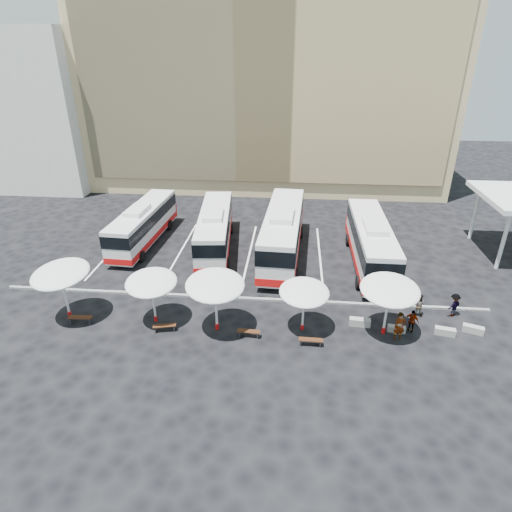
# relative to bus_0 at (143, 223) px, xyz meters

# --- Properties ---
(ground) EXTENTS (120.00, 120.00, 0.00)m
(ground) POSITION_rel_bus_0_xyz_m (9.65, -9.38, -1.84)
(ground) COLOR black
(ground) RESTS_ON ground
(sandstone_building) EXTENTS (42.00, 18.25, 29.60)m
(sandstone_building) POSITION_rel_bus_0_xyz_m (9.65, 22.49, 10.79)
(sandstone_building) COLOR tan
(sandstone_building) RESTS_ON ground
(apartment_block) EXTENTS (14.00, 14.00, 18.00)m
(apartment_block) POSITION_rel_bus_0_xyz_m (-18.35, 18.62, 7.16)
(apartment_block) COLOR silver
(apartment_block) RESTS_ON ground
(curb_divider) EXTENTS (34.00, 0.25, 0.15)m
(curb_divider) POSITION_rel_bus_0_xyz_m (9.65, -8.88, -1.76)
(curb_divider) COLOR black
(curb_divider) RESTS_ON ground
(bay_lines) EXTENTS (24.15, 12.00, 0.01)m
(bay_lines) POSITION_rel_bus_0_xyz_m (9.65, -1.38, -1.83)
(bay_lines) COLOR white
(bay_lines) RESTS_ON ground
(bus_0) EXTENTS (3.11, 11.45, 3.60)m
(bus_0) POSITION_rel_bus_0_xyz_m (0.00, 0.00, 0.00)
(bus_0) COLOR silver
(bus_0) RESTS_ON ground
(bus_1) EXTENTS (3.67, 11.94, 3.73)m
(bus_1) POSITION_rel_bus_0_xyz_m (6.59, -0.74, 0.07)
(bus_1) COLOR silver
(bus_1) RESTS_ON ground
(bus_2) EXTENTS (3.60, 13.46, 4.23)m
(bus_2) POSITION_rel_bus_0_xyz_m (12.45, -1.48, 0.33)
(bus_2) COLOR silver
(bus_2) RESTS_ON ground
(bus_3) EXTENTS (2.93, 12.34, 3.91)m
(bus_3) POSITION_rel_bus_0_xyz_m (19.50, -2.55, 0.16)
(bus_3) COLOR silver
(bus_3) RESTS_ON ground
(sunshade_0) EXTENTS (4.53, 4.56, 3.78)m
(sunshade_0) POSITION_rel_bus_0_xyz_m (-1.12, -12.08, 1.37)
(sunshade_0) COLOR silver
(sunshade_0) RESTS_ON ground
(sunshade_1) EXTENTS (3.70, 3.73, 3.36)m
(sunshade_1) POSITION_rel_bus_0_xyz_m (4.64, -12.01, 1.02)
(sunshade_1) COLOR silver
(sunshade_1) RESTS_ON ground
(sunshade_2) EXTENTS (4.50, 4.53, 3.75)m
(sunshade_2) POSITION_rel_bus_0_xyz_m (8.75, -12.54, 1.35)
(sunshade_2) COLOR silver
(sunshade_2) RESTS_ON ground
(sunshade_3) EXTENTS (3.40, 3.43, 3.19)m
(sunshade_3) POSITION_rel_bus_0_xyz_m (14.09, -12.09, 0.88)
(sunshade_3) COLOR silver
(sunshade_3) RESTS_ON ground
(sunshade_4) EXTENTS (3.69, 3.74, 3.67)m
(sunshade_4) POSITION_rel_bus_0_xyz_m (19.09, -12.02, 1.28)
(sunshade_4) COLOR silver
(sunshade_4) RESTS_ON ground
(wood_bench_0) EXTENTS (1.54, 0.48, 0.47)m
(wood_bench_0) POSITION_rel_bus_0_xyz_m (-0.09, -12.66, -1.48)
(wood_bench_0) COLOR black
(wood_bench_0) RESTS_ON ground
(wood_bench_1) EXTENTS (1.47, 0.70, 0.44)m
(wood_bench_1) POSITION_rel_bus_0_xyz_m (5.53, -13.03, -1.50)
(wood_bench_1) COLOR black
(wood_bench_1) RESTS_ON ground
(wood_bench_2) EXTENTS (1.43, 0.48, 0.43)m
(wood_bench_2) POSITION_rel_bus_0_xyz_m (10.82, -13.13, -1.51)
(wood_bench_2) COLOR black
(wood_bench_2) RESTS_ON ground
(wood_bench_3) EXTENTS (1.43, 0.41, 0.44)m
(wood_bench_3) POSITION_rel_bus_0_xyz_m (14.57, -13.64, -1.50)
(wood_bench_3) COLOR black
(wood_bench_3) RESTS_ON ground
(conc_bench_0) EXTENTS (1.35, 0.54, 0.49)m
(conc_bench_0) POSITION_rel_bus_0_xyz_m (17.74, -11.32, -1.59)
(conc_bench_0) COLOR gray
(conc_bench_0) RESTS_ON ground
(conc_bench_1) EXTENTS (1.12, 0.50, 0.41)m
(conc_bench_1) POSITION_rel_bus_0_xyz_m (19.94, -11.80, -1.63)
(conc_bench_1) COLOR gray
(conc_bench_1) RESTS_ON ground
(conc_bench_2) EXTENTS (1.27, 0.64, 0.45)m
(conc_bench_2) POSITION_rel_bus_0_xyz_m (22.85, -11.83, -1.61)
(conc_bench_2) COLOR gray
(conc_bench_2) RESTS_ON ground
(conc_bench_3) EXTENTS (1.30, 0.80, 0.46)m
(conc_bench_3) POSITION_rel_bus_0_xyz_m (24.65, -11.45, -1.61)
(conc_bench_3) COLOR gray
(conc_bench_3) RESTS_ON ground
(passenger_0) EXTENTS (0.73, 0.53, 1.88)m
(passenger_0) POSITION_rel_bus_0_xyz_m (19.85, -12.57, -0.90)
(passenger_0) COLOR black
(passenger_0) RESTS_ON ground
(passenger_1) EXTENTS (0.88, 0.77, 1.56)m
(passenger_1) POSITION_rel_bus_0_xyz_m (21.67, -9.80, -1.06)
(passenger_1) COLOR black
(passenger_1) RESTS_ON ground
(passenger_2) EXTENTS (0.95, 0.82, 1.53)m
(passenger_2) POSITION_rel_bus_0_xyz_m (20.80, -11.65, -1.07)
(passenger_2) COLOR black
(passenger_2) RESTS_ON ground
(passenger_3) EXTENTS (1.20, 1.08, 1.62)m
(passenger_3) POSITION_rel_bus_0_xyz_m (23.96, -9.60, -1.03)
(passenger_3) COLOR black
(passenger_3) RESTS_ON ground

